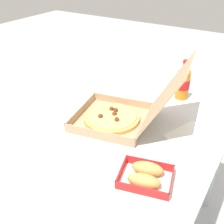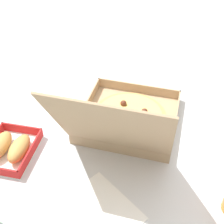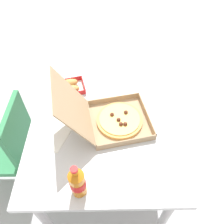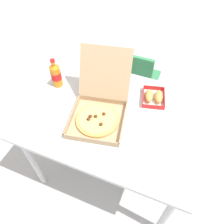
# 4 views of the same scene
# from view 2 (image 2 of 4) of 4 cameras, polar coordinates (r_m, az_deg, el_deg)

# --- Properties ---
(dining_table) EXTENTS (1.15, 0.86, 0.75)m
(dining_table) POSITION_cam_2_polar(r_m,az_deg,el_deg) (1.17, -2.26, -6.40)
(dining_table) COLOR silver
(dining_table) RESTS_ON ground_plane
(pizza_box_open) EXTENTS (0.43, 0.56, 0.34)m
(pizza_box_open) POSITION_cam_2_polar(r_m,az_deg,el_deg) (1.07, 2.68, -1.22)
(pizza_box_open) COLOR tan
(pizza_box_open) RESTS_ON dining_table
(bread_side_box) EXTENTS (0.19, 0.22, 0.06)m
(bread_side_box) POSITION_cam_2_polar(r_m,az_deg,el_deg) (1.06, -18.33, -6.33)
(bread_side_box) COLOR white
(bread_side_box) RESTS_ON dining_table
(paper_menu) EXTENTS (0.25, 0.22, 0.00)m
(paper_menu) POSITION_cam_2_polar(r_m,az_deg,el_deg) (0.90, -1.74, -17.53)
(paper_menu) COLOR white
(paper_menu) RESTS_ON dining_table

